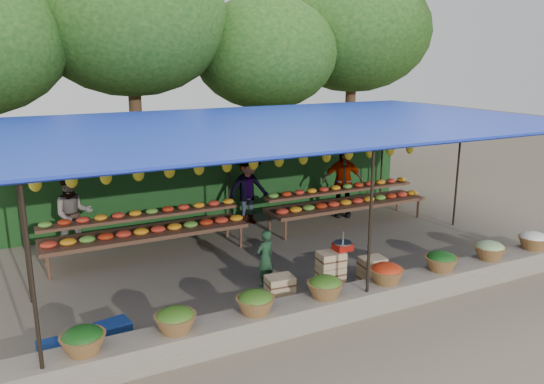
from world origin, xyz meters
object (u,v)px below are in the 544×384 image
vendor_seated (265,258)px  blue_crate_back (113,331)px  blue_crate_front (57,353)px  weighing_scale (343,246)px  crate_counter (329,277)px

vendor_seated → blue_crate_back: bearing=-2.6°
blue_crate_front → blue_crate_back: bearing=17.3°
vendor_seated → blue_crate_back: vendor_seated is taller
vendor_seated → blue_crate_front: 3.78m
weighing_scale → crate_counter: bearing=-180.0°
vendor_seated → blue_crate_front: size_ratio=2.08×
crate_counter → vendor_seated: bearing=136.3°
crate_counter → weighing_scale: bearing=0.0°
weighing_scale → vendor_seated: bearing=143.9°
blue_crate_front → weighing_scale: bearing=1.0°
weighing_scale → blue_crate_front: size_ratio=0.66×
crate_counter → blue_crate_back: crate_counter is taller
weighing_scale → blue_crate_back: size_ratio=0.70×
crate_counter → vendor_seated: vendor_seated is taller
weighing_scale → vendor_seated: size_ratio=0.32×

